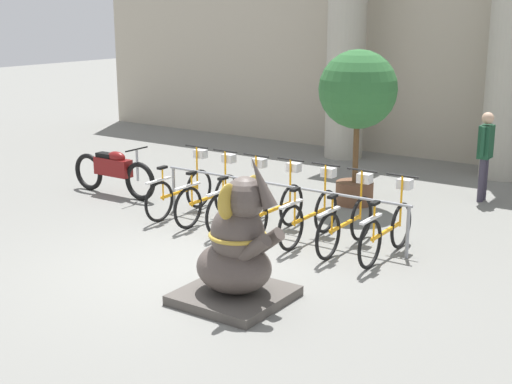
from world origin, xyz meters
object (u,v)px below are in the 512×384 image
at_px(bicycle_0, 181,190).
at_px(bicycle_6, 387,229).
at_px(bicycle_4, 310,214).
at_px(motorcycle, 114,171).
at_px(elephant_statue, 237,252).
at_px(bicycle_2, 241,202).
at_px(bicycle_1, 210,196).
at_px(person_pedestrian, 485,149).
at_px(potted_tree, 358,97).
at_px(bicycle_3, 275,207).
at_px(bicycle_5, 347,221).

distance_m(bicycle_0, bicycle_6, 3.75).
relative_size(bicycle_0, bicycle_4, 1.00).
bearing_deg(motorcycle, elephant_statue, -29.38).
bearing_deg(bicycle_2, bicycle_1, 179.24).
bearing_deg(bicycle_6, person_pedestrian, 87.71).
relative_size(bicycle_2, potted_tree, 0.63).
relative_size(bicycle_0, bicycle_6, 1.00).
bearing_deg(motorcycle, bicycle_3, -3.61).
xyz_separation_m(bicycle_2, bicycle_5, (1.87, 0.00, 0.00)).
height_order(elephant_statue, motorcycle, elephant_statue).
bearing_deg(bicycle_5, bicycle_0, 179.50).
xyz_separation_m(bicycle_6, potted_tree, (-1.65, 2.24, 1.49)).
xyz_separation_m(bicycle_3, potted_tree, (0.23, 2.22, 1.49)).
xyz_separation_m(bicycle_1, bicycle_3, (1.25, 0.03, 0.00)).
bearing_deg(motorcycle, bicycle_0, -7.63).
xyz_separation_m(elephant_statue, motorcycle, (-4.78, 2.69, -0.15)).
bearing_deg(bicycle_1, bicycle_6, 0.13).
bearing_deg(bicycle_6, bicycle_3, 179.17).
height_order(bicycle_1, potted_tree, potted_tree).
bearing_deg(bicycle_2, bicycle_5, 0.10).
distance_m(bicycle_1, bicycle_6, 3.12).
height_order(bicycle_4, elephant_statue, elephant_statue).
xyz_separation_m(bicycle_4, potted_tree, (-0.40, 2.22, 1.49)).
xyz_separation_m(elephant_statue, potted_tree, (-0.84, 4.67, 1.29)).
xyz_separation_m(bicycle_2, bicycle_6, (2.50, 0.02, 0.00)).
relative_size(bicycle_1, bicycle_6, 1.00).
relative_size(motorcycle, person_pedestrian, 1.27).
xyz_separation_m(bicycle_2, bicycle_3, (0.62, 0.04, 0.00)).
bearing_deg(person_pedestrian, motorcycle, -148.77).
distance_m(bicycle_2, bicycle_4, 1.25).
height_order(elephant_statue, person_pedestrian, elephant_statue).
xyz_separation_m(motorcycle, person_pedestrian, (5.73, 3.47, 0.49)).
distance_m(bicycle_6, potted_tree, 3.16).
xyz_separation_m(bicycle_3, elephant_statue, (1.07, -2.46, 0.20)).
height_order(bicycle_0, motorcycle, bicycle_0).
height_order(bicycle_1, bicycle_2, same).
xyz_separation_m(bicycle_5, person_pedestrian, (0.77, 3.75, 0.54)).
bearing_deg(bicycle_5, bicycle_2, -179.90).
xyz_separation_m(bicycle_1, elephant_statue, (2.32, -2.42, 0.20)).
distance_m(bicycle_1, motorcycle, 2.47).
bearing_deg(bicycle_5, bicycle_4, 176.62).
relative_size(bicycle_3, bicycle_4, 1.00).
height_order(motorcycle, potted_tree, potted_tree).
xyz_separation_m(bicycle_3, bicycle_5, (1.25, -0.04, 0.00)).
distance_m(bicycle_5, motorcycle, 4.96).
height_order(bicycle_6, potted_tree, potted_tree).
bearing_deg(bicycle_6, bicycle_2, -179.65).
bearing_deg(bicycle_4, bicycle_1, -179.03).
bearing_deg(bicycle_3, bicycle_5, -1.80).
bearing_deg(motorcycle, bicycle_6, -2.68).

